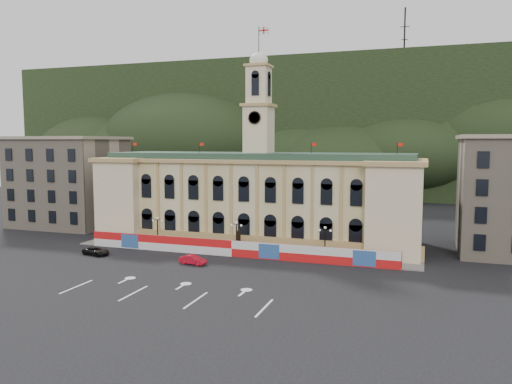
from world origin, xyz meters
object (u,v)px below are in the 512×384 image
(lamp_center, at_px, (236,234))
(black_suv, at_px, (96,251))
(statue, at_px, (239,245))
(red_sedan, at_px, (193,260))

(lamp_center, distance_m, black_suv, 21.95)
(statue, height_order, black_suv, statue)
(black_suv, bearing_deg, red_sedan, -79.29)
(statue, distance_m, lamp_center, 2.14)
(lamp_center, relative_size, black_suv, 1.06)
(statue, bearing_deg, black_suv, -156.48)
(red_sedan, bearing_deg, statue, -13.88)
(statue, relative_size, black_suv, 0.76)
(lamp_center, height_order, black_suv, lamp_center)
(red_sedan, height_order, black_suv, red_sedan)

